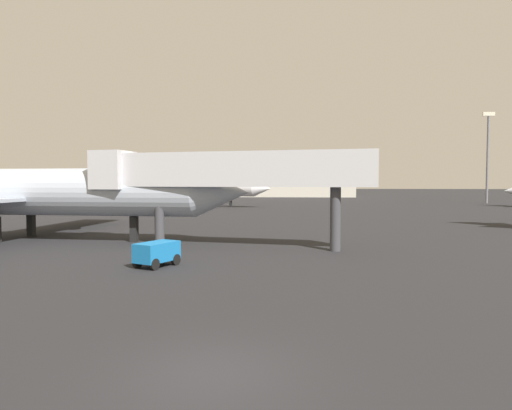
{
  "coord_description": "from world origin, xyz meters",
  "views": [
    {
      "loc": [
        2.06,
        -10.41,
        4.5
      ],
      "look_at": [
        -2.45,
        37.34,
        2.1
      ],
      "focal_mm": 32.06,
      "sensor_mm": 36.0,
      "label": 1
    }
  ],
  "objects": [
    {
      "name": "ground_plane",
      "position": [
        0.0,
        0.0,
        0.0
      ],
      "size": [
        600.0,
        600.0,
        0.0
      ],
      "primitive_type": "plane",
      "color": "#232326"
    },
    {
      "name": "light_mast_right",
      "position": [
        41.94,
        91.13,
        10.91
      ],
      "size": [
        2.4,
        0.5,
        19.3
      ],
      "color": "slate",
      "rests_on": "ground_plane"
    },
    {
      "name": "terminal_building",
      "position": [
        -11.62,
        134.34,
        6.69
      ],
      "size": [
        60.63,
        18.1,
        13.37
      ],
      "primitive_type": "cube",
      "color": "beige",
      "rests_on": "ground_plane"
    },
    {
      "name": "jet_bridge",
      "position": [
        -3.79,
        20.95,
        5.24
      ],
      "size": [
        20.22,
        5.34,
        6.78
      ],
      "rotation": [
        0.0,
        0.0,
        2.98
      ],
      "color": "silver",
      "rests_on": "ground_plane"
    },
    {
      "name": "baggage_cart",
      "position": [
        -5.48,
        13.16,
        0.76
      ],
      "size": [
        2.19,
        2.72,
        1.3
      ],
      "rotation": [
        0.0,
        0.0,
        1.15
      ],
      "color": "#1972BF",
      "rests_on": "ground_plane"
    },
    {
      "name": "airplane_at_gate",
      "position": [
        -19.25,
        23.38,
        3.73
      ],
      "size": [
        34.89,
        32.89,
        11.83
      ],
      "rotation": [
        0.0,
        0.0,
        -0.05
      ],
      "color": "#B2BCCC",
      "rests_on": "ground_plane"
    },
    {
      "name": "airplane_far_left",
      "position": [
        -18.32,
        73.34,
        3.37
      ],
      "size": [
        30.98,
        21.26,
        10.05
      ],
      "rotation": [
        0.0,
        0.0,
        -0.24
      ],
      "color": "white",
      "rests_on": "ground_plane"
    }
  ]
}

